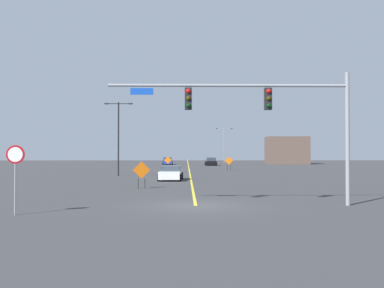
{
  "coord_description": "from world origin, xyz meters",
  "views": [
    {
      "loc": [
        -0.47,
        -20.02,
        2.61
      ],
      "look_at": [
        0.3,
        32.07,
        3.51
      ],
      "focal_mm": 39.1,
      "sensor_mm": 36.0,
      "label": 1
    }
  ],
  "objects_px": {
    "construction_sign_right_lane": "(168,161)",
    "car_black_distant": "(211,162)",
    "street_lamp_near_right": "(224,142)",
    "car_white_far": "(171,173)",
    "traffic_signal_assembly": "(266,108)",
    "construction_sign_left_lane": "(229,162)",
    "stop_sign": "(15,166)",
    "construction_sign_median_near": "(142,171)",
    "car_blue_near": "(168,161)",
    "street_lamp_far_left": "(118,132)"
  },
  "relations": [
    {
      "from": "construction_sign_right_lane",
      "to": "car_black_distant",
      "type": "distance_m",
      "value": 14.06
    },
    {
      "from": "street_lamp_near_right",
      "to": "car_white_far",
      "type": "xyz_separation_m",
      "value": [
        -10.14,
        -57.19,
        -4.14
      ]
    },
    {
      "from": "car_white_far",
      "to": "construction_sign_right_lane",
      "type": "bearing_deg",
      "value": 93.0
    },
    {
      "from": "car_white_far",
      "to": "traffic_signal_assembly",
      "type": "bearing_deg",
      "value": -73.69
    },
    {
      "from": "construction_sign_left_lane",
      "to": "car_black_distant",
      "type": "distance_m",
      "value": 20.57
    },
    {
      "from": "stop_sign",
      "to": "car_white_far",
      "type": "relative_size",
      "value": 0.64
    },
    {
      "from": "construction_sign_median_near",
      "to": "street_lamp_near_right",
      "type": "bearing_deg",
      "value": 79.78
    },
    {
      "from": "street_lamp_near_right",
      "to": "car_blue_near",
      "type": "height_order",
      "value": "street_lamp_near_right"
    },
    {
      "from": "stop_sign",
      "to": "construction_sign_right_lane",
      "type": "distance_m",
      "value": 47.88
    },
    {
      "from": "street_lamp_near_right",
      "to": "construction_sign_right_lane",
      "type": "height_order",
      "value": "street_lamp_near_right"
    },
    {
      "from": "construction_sign_left_lane",
      "to": "street_lamp_near_right",
      "type": "bearing_deg",
      "value": 85.66
    },
    {
      "from": "construction_sign_left_lane",
      "to": "car_white_far",
      "type": "distance_m",
      "value": 19.77
    },
    {
      "from": "car_black_distant",
      "to": "car_blue_near",
      "type": "relative_size",
      "value": 0.92
    },
    {
      "from": "stop_sign",
      "to": "car_black_distant",
      "type": "bearing_deg",
      "value": 79.0
    },
    {
      "from": "traffic_signal_assembly",
      "to": "construction_sign_right_lane",
      "type": "height_order",
      "value": "traffic_signal_assembly"
    },
    {
      "from": "street_lamp_near_right",
      "to": "car_white_far",
      "type": "relative_size",
      "value": 1.79
    },
    {
      "from": "construction_sign_left_lane",
      "to": "construction_sign_median_near",
      "type": "height_order",
      "value": "construction_sign_median_near"
    },
    {
      "from": "stop_sign",
      "to": "street_lamp_near_right",
      "type": "height_order",
      "value": "street_lamp_near_right"
    },
    {
      "from": "construction_sign_median_near",
      "to": "car_white_far",
      "type": "relative_size",
      "value": 0.42
    },
    {
      "from": "car_white_far",
      "to": "construction_sign_left_lane",
      "type": "bearing_deg",
      "value": 68.66
    },
    {
      "from": "street_lamp_near_right",
      "to": "car_white_far",
      "type": "distance_m",
      "value": 58.23
    },
    {
      "from": "street_lamp_far_left",
      "to": "construction_sign_right_lane",
      "type": "xyz_separation_m",
      "value": [
        4.38,
        20.44,
        -3.48
      ]
    },
    {
      "from": "car_blue_near",
      "to": "construction_sign_left_lane",
      "type": "bearing_deg",
      "value": -69.65
    },
    {
      "from": "construction_sign_right_lane",
      "to": "street_lamp_far_left",
      "type": "bearing_deg",
      "value": -102.11
    },
    {
      "from": "street_lamp_near_right",
      "to": "car_white_far",
      "type": "height_order",
      "value": "street_lamp_near_right"
    },
    {
      "from": "construction_sign_right_lane",
      "to": "construction_sign_left_lane",
      "type": "bearing_deg",
      "value": -44.91
    },
    {
      "from": "street_lamp_near_right",
      "to": "construction_sign_right_lane",
      "type": "distance_m",
      "value": 32.54
    },
    {
      "from": "traffic_signal_assembly",
      "to": "car_white_far",
      "type": "distance_m",
      "value": 19.09
    },
    {
      "from": "car_white_far",
      "to": "construction_sign_median_near",
      "type": "bearing_deg",
      "value": -101.31
    },
    {
      "from": "construction_sign_right_lane",
      "to": "car_black_distant",
      "type": "bearing_deg",
      "value": 58.27
    },
    {
      "from": "street_lamp_far_left",
      "to": "construction_sign_left_lane",
      "type": "distance_m",
      "value": 17.92
    },
    {
      "from": "construction_sign_median_near",
      "to": "construction_sign_right_lane",
      "type": "xyz_separation_m",
      "value": [
        0.32,
        35.63,
        -0.06
      ]
    },
    {
      "from": "construction_sign_median_near",
      "to": "car_black_distant",
      "type": "distance_m",
      "value": 48.2
    },
    {
      "from": "car_white_far",
      "to": "car_blue_near",
      "type": "height_order",
      "value": "car_blue_near"
    },
    {
      "from": "street_lamp_near_right",
      "to": "car_black_distant",
      "type": "height_order",
      "value": "street_lamp_near_right"
    },
    {
      "from": "car_black_distant",
      "to": "construction_sign_right_lane",
      "type": "bearing_deg",
      "value": -121.73
    },
    {
      "from": "stop_sign",
      "to": "construction_sign_left_lane",
      "type": "distance_m",
      "value": 41.16
    },
    {
      "from": "stop_sign",
      "to": "street_lamp_near_right",
      "type": "relative_size",
      "value": 0.36
    },
    {
      "from": "stop_sign",
      "to": "car_blue_near",
      "type": "relative_size",
      "value": 0.65
    },
    {
      "from": "construction_sign_median_near",
      "to": "car_black_distant",
      "type": "xyz_separation_m",
      "value": [
        7.71,
        47.58,
        -0.5
      ]
    },
    {
      "from": "construction_sign_left_lane",
      "to": "car_black_distant",
      "type": "xyz_separation_m",
      "value": [
        -1.21,
        20.53,
        -0.5
      ]
    },
    {
      "from": "street_lamp_far_left",
      "to": "car_black_distant",
      "type": "bearing_deg",
      "value": 70.03
    },
    {
      "from": "street_lamp_far_left",
      "to": "street_lamp_near_right",
      "type": "distance_m",
      "value": 53.1
    },
    {
      "from": "construction_sign_left_lane",
      "to": "construction_sign_right_lane",
      "type": "distance_m",
      "value": 12.15
    },
    {
      "from": "construction_sign_median_near",
      "to": "car_blue_near",
      "type": "relative_size",
      "value": 0.43
    },
    {
      "from": "construction_sign_left_lane",
      "to": "construction_sign_right_lane",
      "type": "xyz_separation_m",
      "value": [
        -8.6,
        8.58,
        -0.07
      ]
    },
    {
      "from": "traffic_signal_assembly",
      "to": "construction_sign_median_near",
      "type": "distance_m",
      "value": 12.1
    },
    {
      "from": "traffic_signal_assembly",
      "to": "stop_sign",
      "type": "relative_size",
      "value": 4.07
    },
    {
      "from": "traffic_signal_assembly",
      "to": "car_black_distant",
      "type": "height_order",
      "value": "traffic_signal_assembly"
    },
    {
      "from": "traffic_signal_assembly",
      "to": "car_white_far",
      "type": "height_order",
      "value": "traffic_signal_assembly"
    }
  ]
}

